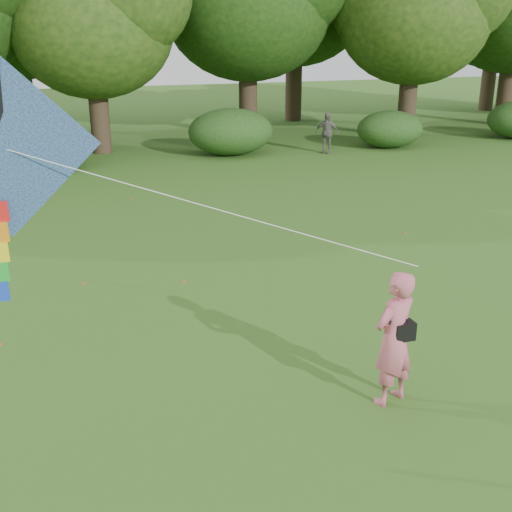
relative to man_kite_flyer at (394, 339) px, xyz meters
name	(u,v)px	position (x,y,z in m)	size (l,w,h in m)	color
ground	(361,388)	(-0.22, 0.43, -0.99)	(100.00, 100.00, 0.00)	#265114
man_kite_flyer	(394,339)	(0.00, 0.00, 0.00)	(0.72, 0.47, 1.98)	#C25B6E
bystander_right	(327,133)	(6.62, 17.42, -0.15)	(0.99, 0.41, 1.69)	#646059
crossbody_bag	(403,330)	(0.12, -0.03, 0.13)	(0.43, 0.20, 0.75)	black
flying_kite	(4,153)	(-4.77, 1.06, 2.67)	(6.17, 1.39, 3.06)	#262EA6
tree_line	(171,11)	(1.45, 23.31, 4.61)	(54.70, 15.30, 9.48)	#3A2D1E
shrub_band	(140,140)	(-0.95, 18.03, -0.13)	(39.15, 3.22, 1.88)	#264919
fallen_leaves	(202,327)	(-2.01, 3.12, -0.98)	(10.41, 14.13, 0.01)	brown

